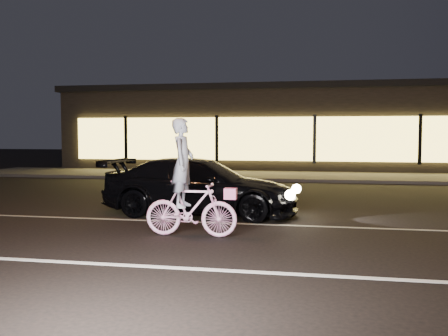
# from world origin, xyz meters

# --- Properties ---
(ground) EXTENTS (90.00, 90.00, 0.00)m
(ground) POSITION_xyz_m (0.00, 0.00, 0.00)
(ground) COLOR black
(ground) RESTS_ON ground
(lane_stripe_near) EXTENTS (60.00, 0.12, 0.01)m
(lane_stripe_near) POSITION_xyz_m (0.00, -1.50, 0.00)
(lane_stripe_near) COLOR silver
(lane_stripe_near) RESTS_ON ground
(lane_stripe_far) EXTENTS (60.00, 0.10, 0.01)m
(lane_stripe_far) POSITION_xyz_m (0.00, 2.00, 0.00)
(lane_stripe_far) COLOR gray
(lane_stripe_far) RESTS_ON ground
(sidewalk) EXTENTS (30.00, 4.00, 0.12)m
(sidewalk) POSITION_xyz_m (0.00, 13.00, 0.06)
(sidewalk) COLOR #383533
(sidewalk) RESTS_ON ground
(storefront) EXTENTS (25.40, 8.42, 4.20)m
(storefront) POSITION_xyz_m (0.00, 18.97, 2.15)
(storefront) COLOR black
(storefront) RESTS_ON ground
(cyclist) EXTENTS (1.69, 0.58, 2.13)m
(cyclist) POSITION_xyz_m (-2.05, 0.59, 0.76)
(cyclist) COLOR #FC52AF
(cyclist) RESTS_ON ground
(sedan) EXTENTS (4.55, 2.08, 1.29)m
(sedan) POSITION_xyz_m (-2.41, 2.97, 0.64)
(sedan) COLOR black
(sedan) RESTS_ON ground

